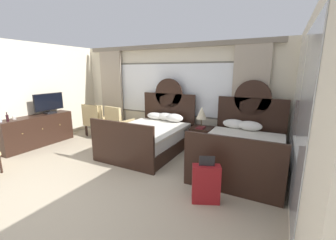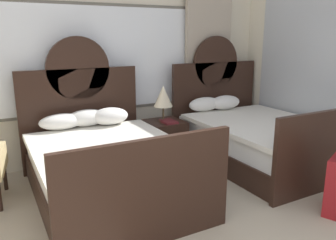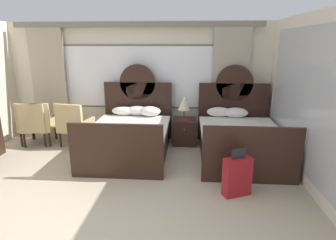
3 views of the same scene
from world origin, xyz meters
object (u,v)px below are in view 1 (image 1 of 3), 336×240
Objects in this scene: armchair_by_window_centre at (97,119)px; suitcase_on_floor at (206,184)px; nightstand_between_beds at (201,138)px; cup_on_dresser at (14,118)px; book_on_nightstand at (201,128)px; armchair_by_window_left at (118,122)px; bed_near_mirror at (242,151)px; bottle_water_clear at (0,118)px; bed_near_window at (151,136)px; tv_flatscreen at (49,103)px; bottle_wine_dark at (7,118)px; armchair_by_window_right at (96,119)px; dresser_minibar at (37,131)px; table_lamp_on_nightstand at (202,113)px.

armchair_by_window_centre reaches higher than suitcase_on_floor.
nightstand_between_beds is 4.61m from cup_on_dresser.
nightstand_between_beds is 2.21× the size of book_on_nightstand.
cup_on_dresser is at bearing -128.61° from armchair_by_window_left.
bottle_water_clear is (-5.05, -1.88, 0.55)m from bed_near_mirror.
armchair_by_window_centre is (-2.16, 0.36, 0.13)m from bed_near_window.
nightstand_between_beds is at bearing 18.88° from tv_flatscreen.
bed_near_window is at bearing 179.64° from bed_near_mirror.
book_on_nightstand is at bearing 17.49° from tv_flatscreen.
armchair_by_window_left is (1.46, 2.13, -0.39)m from bottle_wine_dark.
tv_flatscreen is 0.86× the size of armchair_by_window_right.
tv_flatscreen is 1.92m from armchair_by_window_left.
bed_near_window is 3.01m from tv_flatscreen.
bed_near_window is 3.80× the size of nightstand_between_beds.
nightstand_between_beds is 3.34m from armchair_by_window_right.
bed_near_mirror is at bearing 19.36° from bottle_wine_dark.
bottle_water_clear reaches higher than book_on_nightstand.
nightstand_between_beds is at bearing 95.34° from book_on_nightstand.
book_on_nightstand is at bearing 4.86° from armchair_by_window_left.
bottle_water_clear is 1.15× the size of bottle_wine_dark.
armchair_by_window_left reaches higher than nightstand_between_beds.
armchair_by_window_left is at bearing 51.39° from cup_on_dresser.
bed_near_window is 3.06m from dresser_minibar.
book_on_nightstand is 3.28m from armchair_by_window_centre.
bed_near_window reaches higher than tv_flatscreen.
table_lamp_on_nightstand is at bearing 103.50° from book_on_nightstand.
book_on_nightstand is 0.27× the size of armchair_by_window_left.
armchair_by_window_right is (0.66, 1.94, -0.35)m from cup_on_dresser.
dresser_minibar is 1.87× the size of armchair_by_window_centre.
cup_on_dresser is 2.51m from armchair_by_window_left.
tv_flatscreen is 4.90m from suitcase_on_floor.
bottle_wine_dark is (0.05, 0.13, -0.01)m from bottle_water_clear.
cup_on_dresser is (-0.04, -0.90, -0.24)m from tv_flatscreen.
armchair_by_window_centre and armchair_by_window_right have the same top height.
bed_near_window is 2.23× the size of armchair_by_window_centre.
nightstand_between_beds is (1.10, 0.67, -0.08)m from bed_near_window.
dresser_minibar is 2.10m from armchair_by_window_left.
table_lamp_on_nightstand reaches higher than nightstand_between_beds.
dresser_minibar is at bearing 95.54° from bottle_wine_dark.
tv_flatscreen reaches higher than armchair_by_window_right.
armchair_by_window_centre reaches higher than cup_on_dresser.
table_lamp_on_nightstand is (1.08, 0.68, 0.56)m from bed_near_window.
armchair_by_window_right is at bearing 71.09° from cup_on_dresser.
armchair_by_window_left is 3.77m from suitcase_on_floor.
book_on_nightstand is 0.35× the size of suitcase_on_floor.
armchair_by_window_centre is at bearing 179.95° from armchair_by_window_left.
bed_near_mirror is 2.94× the size of suitcase_on_floor.
bed_near_window is at bearing 141.80° from suitcase_on_floor.
suitcase_on_floor reaches higher than nightstand_between_beds.
bottle_water_clear is 2.75m from armchair_by_window_left.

